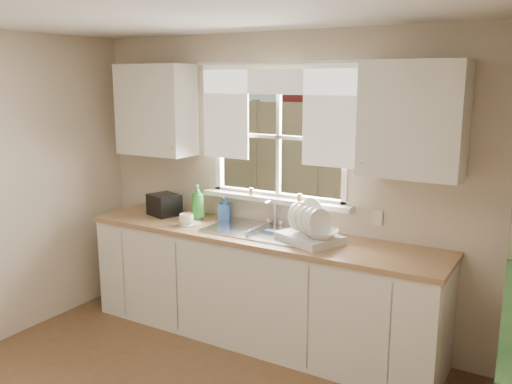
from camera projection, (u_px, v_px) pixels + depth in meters
The scene contains 18 objects.
room_walls at pixel (88, 252), 2.82m from camera, with size 3.62×4.02×2.50m.
window at pixel (278, 157), 4.51m from camera, with size 1.38×0.16×1.06m.
curtains at pixel (275, 103), 4.37m from camera, with size 1.50×0.03×0.81m.
base_cabinets at pixel (258, 288), 4.45m from camera, with size 3.00×0.62×0.87m, color silver.
countertop at pixel (258, 235), 4.36m from camera, with size 3.04×0.65×0.04m, color #9F784F.
upper_cabinet_left at pixel (156, 110), 4.86m from camera, with size 0.70×0.33×0.80m, color silver.
upper_cabinet_right at pixel (413, 119), 3.71m from camera, with size 0.70×0.33×0.80m, color silver.
wall_outlet at pixel (377, 218), 4.13m from camera, with size 0.08×0.01×0.12m, color beige.
sill_jars at pixel (275, 194), 4.51m from camera, with size 0.50×0.04×0.06m.
sink at pixel (260, 240), 4.39m from camera, with size 0.88×0.52×0.40m.
dish_rack at pixel (309, 232), 4.10m from camera, with size 0.54×0.49×0.31m.
bowl at pixel (322, 234), 4.00m from camera, with size 0.24×0.24×0.06m, color beige.
soap_bottle_a at pixel (198, 202), 4.75m from camera, with size 0.12×0.12×0.31m, color green.
soap_bottle_b at pixel (225, 208), 4.73m from camera, with size 0.10×0.10×0.22m, color blue.
soap_bottle_c at pixel (159, 202), 5.04m from camera, with size 0.14×0.14×0.17m, color beige.
saucer at pixel (190, 224), 4.59m from camera, with size 0.20×0.20×0.01m, color beige.
cup at pixel (186, 220), 4.57m from camera, with size 0.12×0.12×0.10m, color white.
black_appliance at pixel (164, 205), 4.91m from camera, with size 0.26×0.23×0.19m, color black.
Camera 1 is at (2.13, -1.93, 2.12)m, focal length 38.00 mm.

